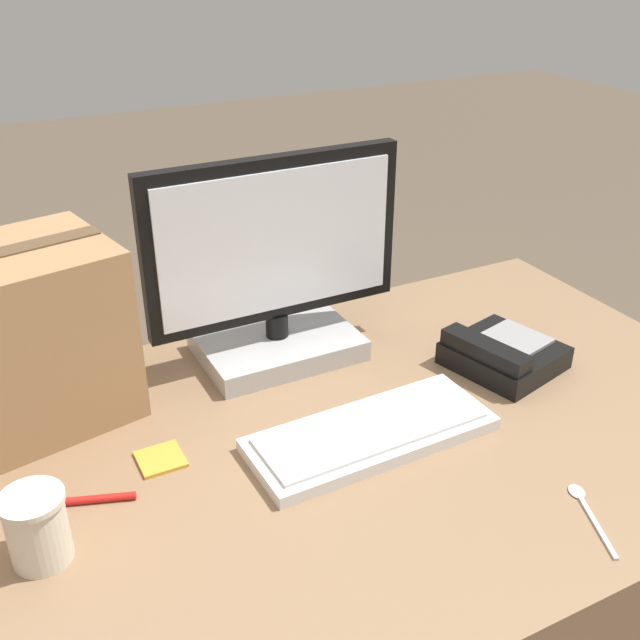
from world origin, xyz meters
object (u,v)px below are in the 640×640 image
object	(u,v)px
keyboard	(371,433)
spoon	(586,508)
sticky_note_pad	(161,459)
cardboard_box	(18,340)
monitor	(276,279)
desk_phone	(502,354)
paper_cup_right	(37,528)
pen_marker	(94,499)

from	to	relation	value
keyboard	spoon	bearing A→B (deg)	-57.14
keyboard	sticky_note_pad	distance (m)	0.34
cardboard_box	monitor	bearing A→B (deg)	0.25
keyboard	desk_phone	size ratio (longest dim) A/B	1.84
keyboard	desk_phone	distance (m)	0.35
desk_phone	spoon	size ratio (longest dim) A/B	1.53
monitor	paper_cup_right	distance (m)	0.62
monitor	paper_cup_right	world-z (taller)	monitor
keyboard	sticky_note_pad	size ratio (longest dim) A/B	5.88
spoon	desk_phone	bearing A→B (deg)	0.65
paper_cup_right	spoon	distance (m)	0.77
desk_phone	paper_cup_right	size ratio (longest dim) A/B	2.15
monitor	spoon	bearing A→B (deg)	-70.50
paper_cup_right	sticky_note_pad	bearing A→B (deg)	32.65
desk_phone	pen_marker	size ratio (longest dim) A/B	1.90
monitor	keyboard	xyz separation A→B (m)	(0.02, -0.32, -0.15)
keyboard	spoon	world-z (taller)	keyboard
desk_phone	cardboard_box	distance (m)	0.87
paper_cup_right	spoon	world-z (taller)	paper_cup_right
keyboard	monitor	bearing A→B (deg)	92.32
monitor	sticky_note_pad	world-z (taller)	monitor
desk_phone	pen_marker	xyz separation A→B (m)	(-0.78, -0.03, -0.02)
monitor	pen_marker	distance (m)	0.52
paper_cup_right	pen_marker	xyz separation A→B (m)	(0.08, 0.08, -0.05)
paper_cup_right	pen_marker	bearing A→B (deg)	43.01
keyboard	desk_phone	bearing A→B (deg)	12.56
paper_cup_right	cardboard_box	bearing A→B (deg)	83.29
spoon	pen_marker	distance (m)	0.72
monitor	desk_phone	size ratio (longest dim) A/B	2.20
sticky_note_pad	desk_phone	bearing A→B (deg)	-1.83
spoon	cardboard_box	world-z (taller)	cardboard_box
pen_marker	desk_phone	bearing A→B (deg)	-158.66
monitor	pen_marker	size ratio (longest dim) A/B	4.18
cardboard_box	pen_marker	bearing A→B (deg)	-80.64
desk_phone	sticky_note_pad	xyz separation A→B (m)	(-0.67, 0.02, -0.02)
desk_phone	keyboard	bearing A→B (deg)	179.61
keyboard	cardboard_box	size ratio (longest dim) A/B	1.15
desk_phone	paper_cup_right	bearing A→B (deg)	172.69
paper_cup_right	sticky_note_pad	world-z (taller)	paper_cup_right
keyboard	paper_cup_right	size ratio (longest dim) A/B	3.95
monitor	sticky_note_pad	size ratio (longest dim) A/B	7.02
keyboard	cardboard_box	world-z (taller)	cardboard_box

